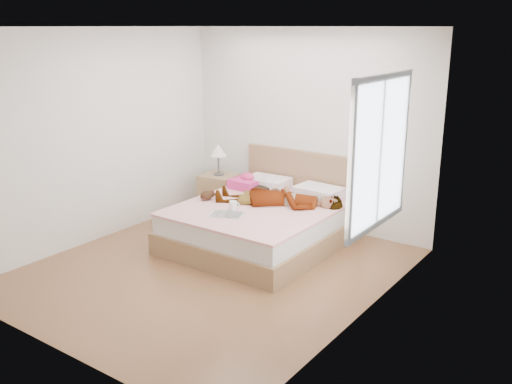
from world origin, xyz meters
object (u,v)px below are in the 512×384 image
Objects in this scene: bed at (265,221)px; coffee_mug at (233,205)px; plush_toy at (207,195)px; woman at (280,195)px; magazine at (227,214)px; phone at (265,177)px; towel at (246,182)px; nightstand at (219,191)px.

bed is 0.53m from coffee_mug.
coffee_mug is at bearing -13.15° from plush_toy.
woman is 0.78m from magazine.
woman is 0.91m from plush_toy.
woman is 16.83× the size of phone.
coffee_mug is (-0.07, 0.22, 0.04)m from magazine.
towel is 0.71m from plush_toy.
plush_toy is (-0.57, 0.33, 0.05)m from magazine.
magazine is at bearing -64.46° from towel.
plush_toy is at bearing -133.71° from phone.
towel is (-0.74, 0.30, -0.02)m from woman.
woman is at bearing 26.18° from plush_toy.
woman is at bearing -60.79° from phone.
woman is 3.87× the size of towel.
nightstand is (-1.00, 0.95, -0.22)m from coffee_mug.
plush_toy is (-0.08, -0.71, -0.02)m from towel.
towel is at bearing -12.42° from nightstand.
coffee_mug is 1.40m from nightstand.
nightstand is (-1.07, 1.16, -0.18)m from magazine.
plush_toy reaches higher than magazine.
phone is at bearing -150.79° from woman.
nightstand reaches higher than woman.
bed is (0.36, -0.51, -0.41)m from phone.
magazine is at bearing -99.49° from phone.
nightstand is (-0.50, 0.83, -0.23)m from plush_toy.
woman reaches higher than phone.
bed is 1.29m from nightstand.
magazine is at bearing -40.59° from woman.
towel is at bearing 115.54° from magazine.
woman is at bearing -22.27° from towel.
bed is (-0.14, -0.11, -0.34)m from woman.
nightstand reaches higher than phone.
woman reaches higher than towel.
plush_toy is (-0.82, -0.40, -0.05)m from woman.
magazine is at bearing -47.49° from nightstand.
plush_toy is at bearing -59.19° from nightstand.
plush_toy is 0.22× the size of nightstand.
phone is 0.21× the size of magazine.
magazine is 0.66m from plush_toy.
magazine is 1.59m from nightstand.
bed is at bearing -77.19° from phone.
phone is at bearing 101.54° from coffee_mug.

